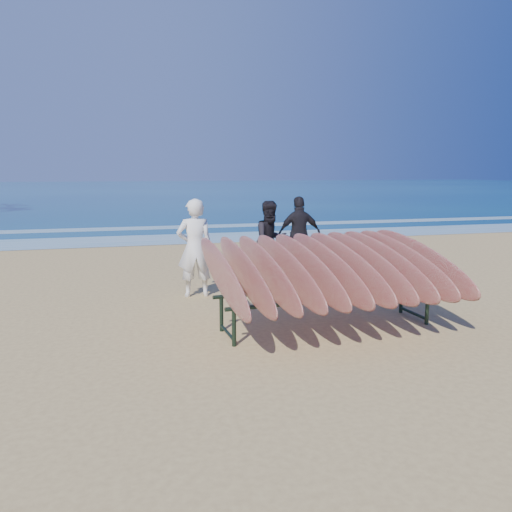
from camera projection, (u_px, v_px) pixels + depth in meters
The scene contains 8 objects.
ground at pixel (270, 331), 7.07m from camera, with size 120.00×120.00×0.00m, color tan.
ocean at pixel (141, 189), 59.48m from camera, with size 160.00×160.00×0.00m, color navy.
foam_near at pixel (186, 239), 16.60m from camera, with size 160.00×160.00×0.00m, color white.
foam_far at pixel (175, 227), 19.93m from camera, with size 160.00×160.00×0.00m, color white.
surfboard_rack at pixel (328, 268), 7.08m from camera, with size 3.33×2.87×1.42m.
person_white at pixel (195, 248), 8.90m from camera, with size 0.64×0.42×1.76m, color white.
person_dark_a at pixel (271, 241), 10.29m from camera, with size 0.80×0.62×1.64m, color black.
person_dark_b at pixel (299, 234), 11.16m from camera, with size 0.99×0.41×1.68m, color black.
Camera 1 is at (-1.92, -6.51, 2.25)m, focal length 35.00 mm.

